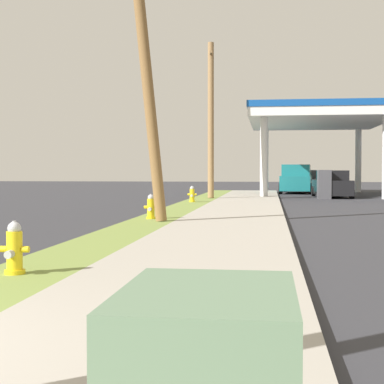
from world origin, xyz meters
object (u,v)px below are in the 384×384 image
utility_pole_background (211,118)px  fire_hydrant_third (192,195)px  fire_hydrant_nearest (14,251)px  truck_teal_at_forecourt (297,180)px  car_black_by_near_pump (332,185)px  utility_pole_midground (144,49)px  fire_hydrant_second (151,208)px

utility_pole_background → fire_hydrant_third: bearing=-96.0°
fire_hydrant_nearest → truck_teal_at_forecourt: (5.40, 34.17, 0.47)m
truck_teal_at_forecourt → utility_pole_background: bearing=-115.1°
fire_hydrant_nearest → car_black_by_near_pump: 28.55m
utility_pole_midground → utility_pole_background: 14.79m
fire_hydrant_nearest → car_black_by_near_pump: bearing=75.6°
fire_hydrant_second → utility_pole_midground: utility_pole_midground is taller
fire_hydrant_third → truck_teal_at_forecourt: truck_teal_at_forecourt is taller
utility_pole_midground → fire_hydrant_third: bearing=90.0°
fire_hydrant_third → car_black_by_near_pump: size_ratio=0.16×
car_black_by_near_pump → fire_hydrant_second: bearing=-111.6°
utility_pole_midground → truck_teal_at_forecourt: (5.41, 25.35, -4.10)m
fire_hydrant_second → fire_hydrant_third: (-0.01, 9.68, 0.00)m
truck_teal_at_forecourt → fire_hydrant_third: bearing=-110.1°
fire_hydrant_nearest → utility_pole_background: (0.44, 23.59, 3.87)m
fire_hydrant_nearest → utility_pole_midground: utility_pole_midground is taller
utility_pole_midground → car_black_by_near_pump: size_ratio=2.11×
fire_hydrant_third → truck_teal_at_forecourt: bearing=69.9°
fire_hydrant_third → utility_pole_background: size_ratio=0.09×
fire_hydrant_nearest → fire_hydrant_second: bearing=90.0°
car_black_by_near_pump → utility_pole_midground: bearing=-110.7°
fire_hydrant_second → car_black_by_near_pump: (7.11, 17.96, 0.28)m
fire_hydrant_third → truck_teal_at_forecourt: 15.77m
utility_pole_background → truck_teal_at_forecourt: 12.17m
utility_pole_midground → car_black_by_near_pump: bearing=69.3°
fire_hydrant_second → utility_pole_midground: bearing=-90.9°
fire_hydrant_second → utility_pole_midground: 4.65m
utility_pole_midground → utility_pole_background: size_ratio=1.17×
fire_hydrant_nearest → truck_teal_at_forecourt: 34.60m
fire_hydrant_second → utility_pole_background: bearing=88.2°
fire_hydrant_nearest → utility_pole_background: 23.91m
utility_pole_midground → fire_hydrant_nearest: bearing=-89.9°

